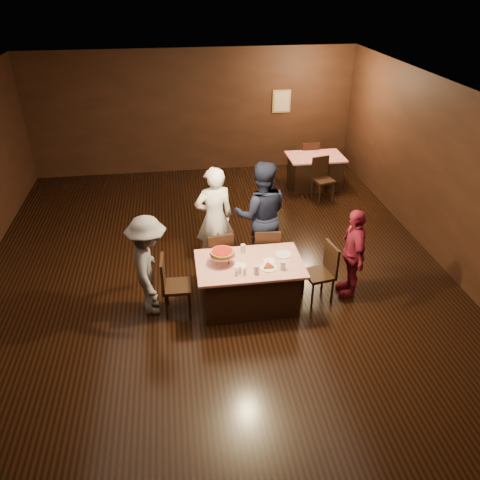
{
  "coord_description": "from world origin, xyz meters",
  "views": [
    {
      "loc": [
        -0.54,
        -6.57,
        4.59
      ],
      "look_at": [
        0.35,
        -0.5,
        1.0
      ],
      "focal_mm": 35.0,
      "sensor_mm": 36.0,
      "label": 1
    }
  ],
  "objects_px": {
    "main_table": "(249,284)",
    "glass_front_left": "(256,270)",
    "chair_back_far": "(308,159)",
    "chair_end_right": "(319,273)",
    "back_table": "(314,171)",
    "chair_far_left": "(218,255)",
    "chair_back_near": "(323,179)",
    "chair_far_right": "(266,251)",
    "glass_back": "(243,249)",
    "diner_navy_hoodie": "(261,215)",
    "glass_front_right": "(283,266)",
    "pizza_stand": "(222,253)",
    "plate_empty": "(283,254)",
    "diner_grey_knit": "(149,266)",
    "diner_white_jacket": "(214,218)",
    "chair_end_left": "(177,285)",
    "diner_red_shirt": "(353,253)"
  },
  "relations": [
    {
      "from": "back_table",
      "to": "chair_end_left",
      "type": "distance_m",
      "value": 5.47
    },
    {
      "from": "chair_far_left",
      "to": "chair_back_near",
      "type": "xyz_separation_m",
      "value": [
        2.68,
        2.84,
        0.0
      ]
    },
    {
      "from": "chair_far_left",
      "to": "diner_red_shirt",
      "type": "distance_m",
      "value": 2.17
    },
    {
      "from": "chair_end_right",
      "to": "glass_front_right",
      "type": "xyz_separation_m",
      "value": [
        -0.65,
        -0.25,
        0.37
      ]
    },
    {
      "from": "glass_front_right",
      "to": "back_table",
      "type": "bearing_deg",
      "value": 68.07
    },
    {
      "from": "chair_back_far",
      "to": "diner_grey_knit",
      "type": "relative_size",
      "value": 0.6
    },
    {
      "from": "chair_far_left",
      "to": "glass_front_left",
      "type": "height_order",
      "value": "chair_far_left"
    },
    {
      "from": "diner_navy_hoodie",
      "to": "main_table",
      "type": "bearing_deg",
      "value": 77.49
    },
    {
      "from": "main_table",
      "to": "glass_front_left",
      "type": "relative_size",
      "value": 11.43
    },
    {
      "from": "chair_end_right",
      "to": "plate_empty",
      "type": "height_order",
      "value": "chair_end_right"
    },
    {
      "from": "glass_front_right",
      "to": "glass_back",
      "type": "bearing_deg",
      "value": 132.27
    },
    {
      "from": "glass_back",
      "to": "plate_empty",
      "type": "bearing_deg",
      "value": -14.04
    },
    {
      "from": "main_table",
      "to": "diner_grey_knit",
      "type": "distance_m",
      "value": 1.54
    },
    {
      "from": "chair_far_right",
      "to": "chair_back_near",
      "type": "relative_size",
      "value": 1.0
    },
    {
      "from": "chair_back_near",
      "to": "glass_front_left",
      "type": "distance_m",
      "value": 4.5
    },
    {
      "from": "chair_end_left",
      "to": "pizza_stand",
      "type": "height_order",
      "value": "pizza_stand"
    },
    {
      "from": "chair_far_left",
      "to": "chair_back_far",
      "type": "bearing_deg",
      "value": -132.71
    },
    {
      "from": "diner_grey_knit",
      "to": "plate_empty",
      "type": "bearing_deg",
      "value": -91.31
    },
    {
      "from": "back_table",
      "to": "chair_back_near",
      "type": "relative_size",
      "value": 1.37
    },
    {
      "from": "main_table",
      "to": "back_table",
      "type": "bearing_deg",
      "value": 62.04
    },
    {
      "from": "chair_end_left",
      "to": "plate_empty",
      "type": "height_order",
      "value": "chair_end_left"
    },
    {
      "from": "chair_end_left",
      "to": "diner_white_jacket",
      "type": "distance_m",
      "value": 1.49
    },
    {
      "from": "chair_back_near",
      "to": "diner_navy_hoodie",
      "type": "xyz_separation_m",
      "value": [
        -1.89,
        -2.45,
        0.48
      ]
    },
    {
      "from": "back_table",
      "to": "chair_far_right",
      "type": "xyz_separation_m",
      "value": [
        -1.88,
        -3.54,
        0.09
      ]
    },
    {
      "from": "chair_back_near",
      "to": "diner_red_shirt",
      "type": "relative_size",
      "value": 0.64
    },
    {
      "from": "diner_red_shirt",
      "to": "glass_back",
      "type": "height_order",
      "value": "diner_red_shirt"
    },
    {
      "from": "glass_front_right",
      "to": "diner_red_shirt",
      "type": "bearing_deg",
      "value": 15.65
    },
    {
      "from": "diner_red_shirt",
      "to": "glass_front_left",
      "type": "xyz_separation_m",
      "value": [
        -1.59,
        -0.38,
        0.09
      ]
    },
    {
      "from": "chair_back_near",
      "to": "glass_front_left",
      "type": "xyz_separation_m",
      "value": [
        -2.23,
        -3.89,
        0.37
      ]
    },
    {
      "from": "chair_back_near",
      "to": "chair_back_far",
      "type": "bearing_deg",
      "value": 76.73
    },
    {
      "from": "chair_far_right",
      "to": "glass_front_left",
      "type": "distance_m",
      "value": 1.17
    },
    {
      "from": "chair_end_right",
      "to": "back_table",
      "type": "bearing_deg",
      "value": 155.12
    },
    {
      "from": "main_table",
      "to": "diner_red_shirt",
      "type": "bearing_deg",
      "value": 2.95
    },
    {
      "from": "back_table",
      "to": "glass_back",
      "type": "xyz_separation_m",
      "value": [
        -2.33,
        -3.99,
        0.46
      ]
    },
    {
      "from": "chair_back_far",
      "to": "chair_end_right",
      "type": "bearing_deg",
      "value": 75.99
    },
    {
      "from": "diner_white_jacket",
      "to": "glass_front_right",
      "type": "xyz_separation_m",
      "value": [
        0.85,
        -1.49,
        -0.08
      ]
    },
    {
      "from": "pizza_stand",
      "to": "plate_empty",
      "type": "distance_m",
      "value": 0.97
    },
    {
      "from": "diner_white_jacket",
      "to": "diner_navy_hoodie",
      "type": "relative_size",
      "value": 0.95
    },
    {
      "from": "main_table",
      "to": "glass_back",
      "type": "bearing_deg",
      "value": 99.46
    },
    {
      "from": "glass_front_left",
      "to": "chair_end_right",
      "type": "bearing_deg",
      "value": 15.95
    },
    {
      "from": "diner_red_shirt",
      "to": "glass_back",
      "type": "xyz_separation_m",
      "value": [
        -1.69,
        0.22,
        0.09
      ]
    },
    {
      "from": "chair_far_right",
      "to": "diner_navy_hoodie",
      "type": "distance_m",
      "value": 0.62
    },
    {
      "from": "back_table",
      "to": "chair_back_far",
      "type": "bearing_deg",
      "value": 90.0
    },
    {
      "from": "plate_empty",
      "to": "glass_back",
      "type": "distance_m",
      "value": 0.62
    },
    {
      "from": "chair_far_left",
      "to": "diner_navy_hoodie",
      "type": "distance_m",
      "value": 1.0
    },
    {
      "from": "chair_far_right",
      "to": "glass_back",
      "type": "distance_m",
      "value": 0.73
    },
    {
      "from": "back_table",
      "to": "diner_grey_knit",
      "type": "xyz_separation_m",
      "value": [
        -3.76,
        -4.21,
        0.41
      ]
    },
    {
      "from": "diner_grey_knit",
      "to": "diner_white_jacket",
      "type": "bearing_deg",
      "value": -46.31
    },
    {
      "from": "pizza_stand",
      "to": "glass_back",
      "type": "xyz_separation_m",
      "value": [
        0.35,
        0.25,
        -0.11
      ]
    },
    {
      "from": "main_table",
      "to": "pizza_stand",
      "type": "distance_m",
      "value": 0.7
    }
  ]
}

